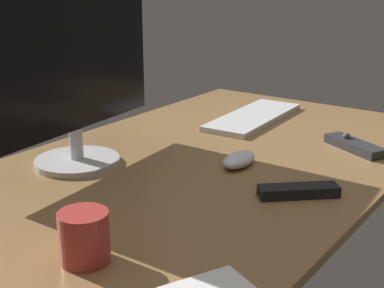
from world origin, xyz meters
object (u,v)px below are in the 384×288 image
coffee_mug (84,237)px  computer_mouse (240,159)px  monitor (71,63)px  keyboard (253,117)px  media_remote (354,145)px  tv_remote (298,191)px

coffee_mug → computer_mouse: bearing=2.8°
monitor → coffee_mug: (-31.43, -34.97, -20.10)cm
keyboard → computer_mouse: bearing=-158.1°
keyboard → media_remote: 37.23cm
computer_mouse → monitor: bearing=122.9°
computer_mouse → tv_remote: bearing=-115.8°
media_remote → tv_remote: bearing=120.3°
computer_mouse → media_remote: (27.41, -17.90, -0.43)cm
tv_remote → computer_mouse: bearing=113.0°
media_remote → tv_remote: 36.32cm
monitor → tv_remote: bearing=-80.8°
computer_mouse → tv_remote: 21.28cm
monitor → media_remote: monitor is taller
keyboard → coffee_mug: 93.54cm
monitor → keyboard: bearing=-18.6°
monitor → tv_remote: 58.10cm
media_remote → computer_mouse: bearing=84.9°
media_remote → coffee_mug: 82.16cm
keyboard → coffee_mug: (-91.21, -20.44, 3.46)cm
monitor → media_remote: size_ratio=2.95×
monitor → computer_mouse: size_ratio=4.75×
tv_remote → coffee_mug: bearing=-152.9°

